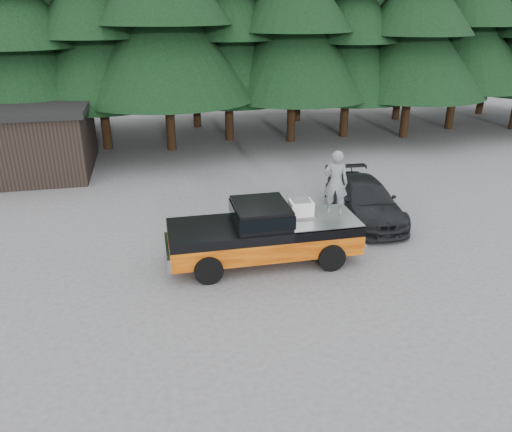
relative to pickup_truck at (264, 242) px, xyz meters
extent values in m
plane|color=#4F4F51|center=(-1.04, -0.57, -0.67)|extent=(120.00, 120.00, 0.00)
cube|color=black|center=(-0.10, 0.00, 0.96)|extent=(1.66, 1.90, 0.59)
cube|color=silver|center=(1.22, 0.19, 0.91)|extent=(0.73, 0.61, 0.48)
imported|color=slate|center=(2.30, 0.16, 1.69)|extent=(0.88, 0.74, 2.06)
imported|color=black|center=(4.44, 2.58, 0.05)|extent=(2.30, 5.04, 1.43)
cube|color=black|center=(-10.04, 11.43, 0.83)|extent=(8.00, 6.00, 3.00)
camera|label=1|loc=(-3.16, -13.52, 6.69)|focal=35.00mm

